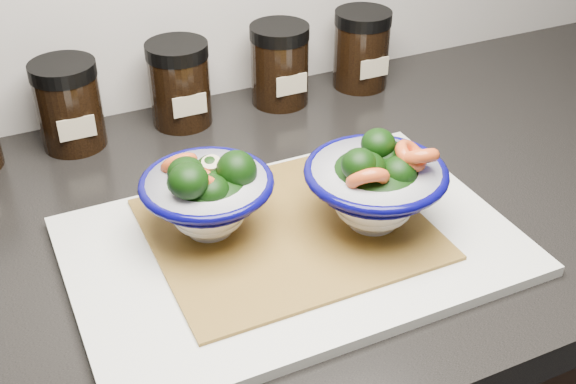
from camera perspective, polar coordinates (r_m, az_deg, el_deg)
name	(u,v)px	position (r m, az deg, el deg)	size (l,w,h in m)	color
countertop	(322,210)	(0.84, 2.67, -1.44)	(3.50, 0.60, 0.04)	black
cutting_board	(293,246)	(0.75, 0.37, -4.27)	(0.45, 0.30, 0.01)	silver
bamboo_mat	(288,228)	(0.76, 0.00, -2.89)	(0.28, 0.24, 0.00)	#A57931
bowl_left	(207,195)	(0.73, -6.39, -0.23)	(0.14, 0.14, 0.10)	white
bowl_right	(376,185)	(0.74, 6.97, 0.55)	(0.15, 0.15, 0.11)	white
spice_jar_b	(69,105)	(0.95, -16.93, 6.61)	(0.08, 0.08, 0.11)	black
spice_jar_c	(180,84)	(0.97, -8.56, 8.46)	(0.08, 0.08, 0.11)	black
spice_jar_d	(280,65)	(1.02, -0.66, 10.03)	(0.08, 0.08, 0.11)	black
spice_jar_e	(361,49)	(1.07, 5.82, 11.18)	(0.08, 0.08, 0.11)	black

